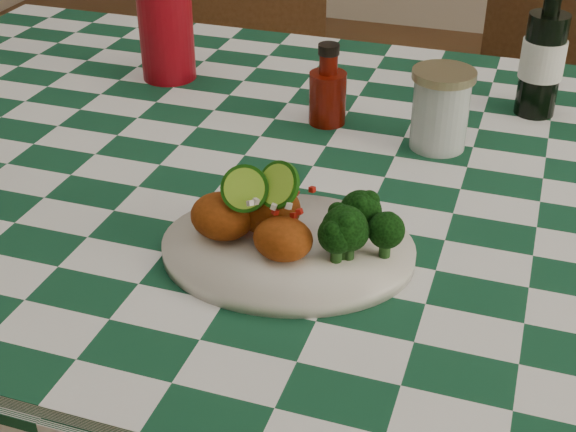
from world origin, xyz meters
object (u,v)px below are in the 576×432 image
(dining_table, at_px, (309,375))
(beer_bottle, at_px, (545,43))
(wooden_chair_left, at_px, (238,129))
(red_tumbler, at_px, (166,33))
(plate, at_px, (288,250))
(mason_jar, at_px, (440,109))
(ketchup_bottle, at_px, (328,84))
(fried_chicken_pile, at_px, (267,206))
(wooden_chair_right, at_px, (510,174))

(dining_table, relative_size, beer_bottle, 7.23)
(beer_bottle, xyz_separation_m, wooden_chair_left, (-0.69, 0.43, -0.44))
(dining_table, height_order, red_tumbler, red_tumbler)
(plate, xyz_separation_m, mason_jar, (0.12, 0.34, 0.05))
(ketchup_bottle, distance_m, beer_bottle, 0.34)
(fried_chicken_pile, xyz_separation_m, ketchup_bottle, (-0.03, 0.37, -0.00))
(beer_bottle, bearing_deg, wooden_chair_left, 147.70)
(mason_jar, height_order, wooden_chair_right, mason_jar)
(wooden_chair_left, bearing_deg, ketchup_bottle, -71.36)
(fried_chicken_pile, bearing_deg, ketchup_bottle, 95.35)
(red_tumbler, xyz_separation_m, wooden_chair_left, (-0.07, 0.48, -0.41))
(ketchup_bottle, bearing_deg, beer_bottle, 24.59)
(mason_jar, bearing_deg, fried_chicken_pile, -112.70)
(fried_chicken_pile, height_order, beer_bottle, beer_bottle)
(red_tumbler, height_order, wooden_chair_right, red_tumbler)
(plate, bearing_deg, beer_bottle, 64.30)
(ketchup_bottle, height_order, wooden_chair_left, wooden_chair_left)
(fried_chicken_pile, height_order, wooden_chair_left, wooden_chair_left)
(ketchup_bottle, bearing_deg, fried_chicken_pile, -84.65)
(beer_bottle, bearing_deg, ketchup_bottle, -155.41)
(wooden_chair_right, bearing_deg, red_tumbler, -115.72)
(mason_jar, bearing_deg, ketchup_bottle, 170.72)
(ketchup_bottle, height_order, mason_jar, ketchup_bottle)
(dining_table, xyz_separation_m, beer_bottle, (0.28, 0.28, 0.51))
(fried_chicken_pile, distance_m, wooden_chair_left, 1.10)
(plate, distance_m, beer_bottle, 0.57)
(mason_jar, distance_m, wooden_chair_right, 0.77)
(dining_table, bearing_deg, beer_bottle, 45.26)
(red_tumbler, bearing_deg, wooden_chair_right, 41.60)
(red_tumbler, bearing_deg, fried_chicken_pile, -52.89)
(dining_table, relative_size, wooden_chair_right, 1.96)
(dining_table, bearing_deg, wooden_chair_right, 71.56)
(ketchup_bottle, bearing_deg, plate, -80.86)
(plate, bearing_deg, mason_jar, 70.96)
(plate, xyz_separation_m, ketchup_bottle, (-0.06, 0.37, 0.05))
(beer_bottle, relative_size, wooden_chair_left, 0.25)
(ketchup_bottle, bearing_deg, wooden_chair_right, 65.87)
(dining_table, xyz_separation_m, wooden_chair_right, (0.25, 0.75, 0.03))
(plate, relative_size, wooden_chair_left, 0.32)
(beer_bottle, bearing_deg, mason_jar, -127.12)
(red_tumbler, relative_size, ketchup_bottle, 1.28)
(ketchup_bottle, height_order, beer_bottle, beer_bottle)
(red_tumbler, distance_m, ketchup_bottle, 0.32)
(plate, distance_m, mason_jar, 0.36)
(wooden_chair_left, distance_m, wooden_chair_right, 0.66)
(plate, distance_m, wooden_chair_right, 1.06)
(plate, relative_size, ketchup_bottle, 2.33)
(wooden_chair_right, bearing_deg, fried_chicken_pile, -81.07)
(red_tumbler, distance_m, wooden_chair_left, 0.64)
(mason_jar, height_order, wooden_chair_left, wooden_chair_left)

